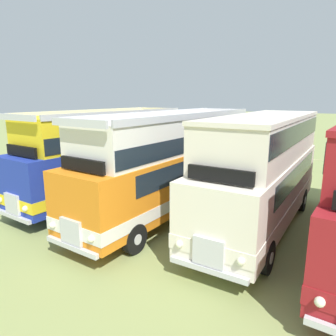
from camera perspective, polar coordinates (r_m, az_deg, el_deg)
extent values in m
cube|color=#1E339E|center=(16.38, -11.16, 0.44)|extent=(2.78, 10.18, 2.30)
cube|color=yellow|center=(16.52, -11.07, -1.59)|extent=(2.82, 10.22, 0.44)
cube|color=#19232D|center=(16.54, -10.26, 2.72)|extent=(2.74, 7.78, 0.76)
cube|color=#19232D|center=(13.34, -26.73, -0.68)|extent=(2.20, 0.16, 0.90)
cube|color=silver|center=(13.61, -26.60, -5.90)|extent=(0.90, 0.14, 0.80)
cube|color=silver|center=(13.75, -26.50, -7.90)|extent=(2.30, 0.20, 0.16)
sphere|color=#EAEACC|center=(12.85, -24.66, -6.76)|extent=(0.22, 0.22, 0.22)
sphere|color=#EAEACC|center=(14.37, -28.40, -5.13)|extent=(0.22, 0.22, 0.22)
cube|color=yellow|center=(16.26, -10.82, 7.15)|extent=(2.66, 9.28, 1.50)
cube|color=silver|center=(13.27, -25.96, 8.32)|extent=(2.40, 0.17, 0.24)
cube|color=silver|center=(19.32, -2.13, 10.62)|extent=(2.40, 0.17, 0.24)
cube|color=silver|center=(15.38, -7.74, 9.93)|extent=(0.36, 9.21, 0.24)
cube|color=silver|center=(17.08, -13.82, 9.96)|extent=(0.36, 9.21, 0.24)
cube|color=#19232D|center=(16.30, -10.78, 6.10)|extent=(2.69, 9.18, 0.64)
cube|color=black|center=(13.44, -25.23, 2.83)|extent=(1.90, 0.17, 0.40)
cylinder|color=black|center=(13.70, -17.92, -7.57)|extent=(0.31, 1.05, 1.04)
cylinder|color=silver|center=(13.59, -17.52, -7.71)|extent=(0.03, 0.36, 0.36)
cylinder|color=black|center=(15.51, -23.17, -5.60)|extent=(0.31, 1.05, 1.04)
cylinder|color=silver|center=(15.64, -23.47, -5.49)|extent=(0.03, 0.36, 0.36)
cylinder|color=black|center=(18.33, -1.19, -1.78)|extent=(0.31, 1.05, 1.04)
cylinder|color=silver|center=(18.25, -0.81, -1.85)|extent=(0.03, 0.36, 0.36)
cylinder|color=black|center=(19.72, -6.63, -0.82)|extent=(0.31, 1.05, 1.04)
cylinder|color=silver|center=(19.82, -6.96, -0.76)|extent=(0.03, 0.36, 0.36)
cube|color=orange|center=(14.13, 0.86, -1.30)|extent=(2.73, 11.43, 2.30)
cube|color=white|center=(14.28, 0.86, -3.64)|extent=(2.77, 11.47, 0.44)
cube|color=#19232D|center=(14.32, 1.75, 1.35)|extent=(2.71, 9.03, 0.76)
cube|color=#19232D|center=(9.90, -17.31, -4.21)|extent=(2.20, 0.15, 0.90)
cube|color=silver|center=(10.27, -17.32, -11.04)|extent=(0.90, 0.14, 0.80)
cube|color=silver|center=(10.46, -17.27, -13.60)|extent=(2.30, 0.19, 0.16)
sphere|color=#EAEACC|center=(9.62, -13.92, -12.48)|extent=(0.22, 0.22, 0.22)
sphere|color=#EAEACC|center=(10.93, -20.37, -9.77)|extent=(0.22, 0.22, 0.22)
cube|color=white|center=(13.99, 1.45, 6.47)|extent=(2.61, 10.52, 1.50)
cube|color=silver|center=(9.80, -16.10, 7.93)|extent=(2.40, 0.15, 0.24)
cube|color=silver|center=(18.09, 9.72, 10.29)|extent=(2.40, 0.15, 0.24)
cube|color=silver|center=(13.32, 5.89, 9.54)|extent=(0.31, 10.48, 0.24)
cube|color=silver|center=(14.61, -2.56, 9.88)|extent=(0.31, 10.48, 0.24)
cube|color=#19232D|center=(14.03, 1.45, 5.26)|extent=(2.65, 10.43, 0.64)
cube|color=black|center=(10.02, -15.42, 0.54)|extent=(1.90, 0.16, 0.40)
cylinder|color=black|center=(10.78, -6.13, -12.70)|extent=(0.30, 1.05, 1.04)
cylinder|color=silver|center=(10.69, -5.50, -12.91)|extent=(0.03, 0.36, 0.36)
cylinder|color=black|center=(12.27, -14.51, -9.77)|extent=(0.30, 1.05, 1.04)
cylinder|color=silver|center=(12.38, -14.97, -9.60)|extent=(0.03, 0.36, 0.36)
cylinder|color=black|center=(17.25, 11.19, -2.98)|extent=(0.30, 1.05, 1.04)
cylinder|color=silver|center=(17.19, 11.65, -3.05)|extent=(0.03, 0.36, 0.36)
cylinder|color=black|center=(18.22, 4.53, -1.92)|extent=(0.30, 1.05, 1.04)
cylinder|color=silver|center=(18.29, 4.12, -1.85)|extent=(0.03, 0.36, 0.36)
cube|color=silver|center=(12.78, 16.57, -3.38)|extent=(2.68, 9.65, 2.30)
cube|color=silver|center=(12.96, 16.40, -5.93)|extent=(2.72, 9.69, 0.44)
cube|color=#19232D|center=(13.01, 17.21, -0.41)|extent=(2.66, 7.25, 0.76)
cube|color=#19232D|center=(8.30, 7.96, -7.05)|extent=(2.20, 0.14, 0.90)
cube|color=silver|center=(8.71, 7.39, -15.02)|extent=(0.90, 0.14, 0.80)
cube|color=silver|center=(8.93, 7.21, -17.93)|extent=(2.30, 0.18, 0.16)
sphere|color=#EAEACC|center=(8.43, 13.17, -16.30)|extent=(0.22, 0.22, 0.22)
sphere|color=#EAEACC|center=(9.06, 2.03, -13.75)|extent=(0.22, 0.22, 0.22)
cube|color=silver|center=(12.64, 17.42, 5.20)|extent=(2.56, 8.75, 1.50)
cube|color=silver|center=(12.57, 17.68, 8.91)|extent=(2.63, 8.85, 0.14)
cube|color=#19232D|center=(12.61, 17.52, 6.55)|extent=(2.60, 8.65, 0.68)
cube|color=black|center=(8.51, 9.46, -1.31)|extent=(1.90, 0.16, 0.40)
cylinder|color=black|center=(10.06, 17.57, -15.25)|extent=(0.30, 1.05, 1.04)
cylinder|color=silver|center=(10.03, 18.43, -15.40)|extent=(0.03, 0.36, 0.36)
cylinder|color=black|center=(10.74, 5.34, -12.77)|extent=(0.30, 1.05, 1.04)
cylinder|color=silver|center=(10.80, 4.61, -12.60)|extent=(0.03, 0.36, 0.36)
cylinder|color=black|center=(15.74, 23.30, -5.36)|extent=(0.30, 1.05, 1.04)
cylinder|color=silver|center=(15.72, 23.84, -5.43)|extent=(0.03, 0.36, 0.36)
cylinder|color=black|center=(16.19, 15.24, -4.25)|extent=(0.30, 1.05, 1.04)
cylinder|color=silver|center=(16.23, 14.74, -4.18)|extent=(0.03, 0.36, 0.36)
sphere|color=#EAEACC|center=(7.54, 26.01, -21.16)|extent=(0.22, 0.22, 0.22)
cylinder|color=black|center=(9.27, 25.68, -18.54)|extent=(0.30, 1.05, 1.04)
cylinder|color=silver|center=(9.29, 24.72, -18.39)|extent=(0.03, 0.36, 0.36)
cylinder|color=#8C704C|center=(27.61, 1.45, 3.21)|extent=(0.08, 0.08, 1.05)
cylinder|color=#8C704C|center=(24.85, 14.76, 1.70)|extent=(0.08, 0.08, 1.05)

